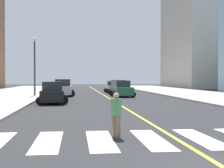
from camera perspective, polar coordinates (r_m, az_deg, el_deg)
name	(u,v)px	position (r m, az deg, el deg)	size (l,w,h in m)	color
crosswalk_paint	(176,139)	(12.01, 11.09, -9.34)	(13.50, 4.00, 0.01)	silver
lane_divider_paint	(100,93)	(47.45, -2.06, -1.58)	(0.16, 80.00, 0.01)	yellow
parking_garage_concrete	(211,22)	(82.00, 16.87, 10.33)	(18.00, 24.00, 30.96)	#B2ADA3
car_black_nearest	(53,93)	(28.01, -10.31, -1.63)	(2.69, 4.23, 1.87)	black
car_green_second	(122,89)	(37.81, 1.78, -0.91)	(2.74, 4.29, 1.89)	#236B42
car_white_third	(113,87)	(48.47, 0.10, -0.57)	(2.46, 3.91, 1.73)	silver
car_silver_fourth	(63,88)	(39.48, -8.57, -0.74)	(2.91, 4.61, 2.04)	#B7B7BC
car_gray_fifth	(118,88)	(43.24, 1.14, -0.65)	(2.82, 4.38, 1.92)	slate
pedestrian_crossing	(116,113)	(11.94, 0.73, -5.03)	(0.41, 0.41, 1.64)	brown
street_lamp	(35,61)	(39.02, -13.36, 3.95)	(0.44, 0.44, 6.73)	#38383D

